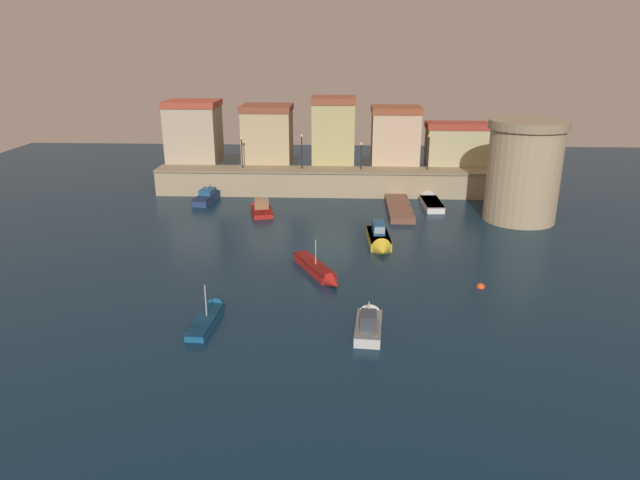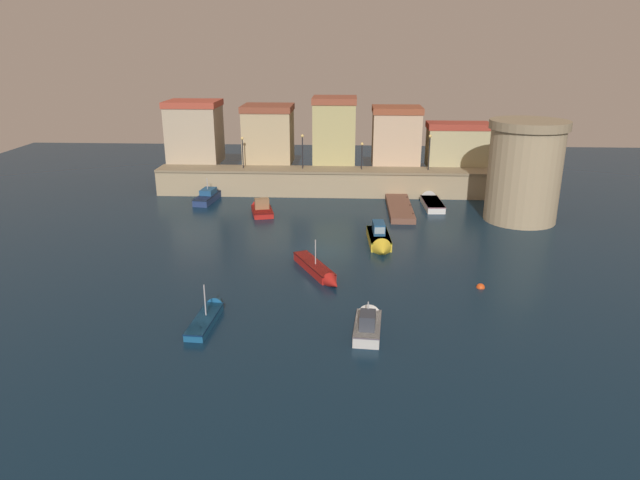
{
  "view_description": "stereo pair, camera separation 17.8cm",
  "coord_description": "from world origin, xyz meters",
  "views": [
    {
      "loc": [
        2.02,
        -44.69,
        16.44
      ],
      "look_at": [
        0.0,
        -0.88,
        1.32
      ],
      "focal_mm": 32.48,
      "sensor_mm": 36.0,
      "label": 1
    },
    {
      "loc": [
        2.2,
        -44.68,
        16.44
      ],
      "look_at": [
        0.0,
        -0.88,
        1.32
      ],
      "focal_mm": 32.48,
      "sensor_mm": 36.0,
      "label": 2
    }
  ],
  "objects": [
    {
      "name": "moored_boat_2",
      "position": [
        -12.83,
        16.48,
        0.48
      ],
      "size": [
        2.39,
        7.25,
        2.93
      ],
      "rotation": [
        0.0,
        0.0,
        1.45
      ],
      "color": "navy",
      "rests_on": "ground"
    },
    {
      "name": "moored_boat_4",
      "position": [
        3.52,
        -13.39,
        0.49
      ],
      "size": [
        1.85,
        4.81,
        2.43
      ],
      "rotation": [
        0.0,
        0.0,
        1.49
      ],
      "color": "silver",
      "rests_on": "ground"
    },
    {
      "name": "quay_lamp_1",
      "position": [
        -2.93,
        18.82,
        5.44
      ],
      "size": [
        0.32,
        0.32,
        3.81
      ],
      "color": "black",
      "rests_on": "quay_wall"
    },
    {
      "name": "quay_lamp_3",
      "position": [
        11.0,
        18.82,
        5.48
      ],
      "size": [
        0.32,
        0.32,
        3.88
      ],
      "color": "black",
      "rests_on": "quay_wall"
    },
    {
      "name": "quay_lamp_2",
      "position": [
        3.64,
        18.82,
        4.96
      ],
      "size": [
        0.32,
        0.32,
        2.98
      ],
      "color": "black",
      "rests_on": "quay_wall"
    },
    {
      "name": "moored_boat_6",
      "position": [
        0.11,
        -5.0,
        0.35
      ],
      "size": [
        4.1,
        6.7,
        2.78
      ],
      "rotation": [
        0.0,
        0.0,
        -1.11
      ],
      "color": "red",
      "rests_on": "ground"
    },
    {
      "name": "moored_boat_5",
      "position": [
        10.94,
        15.05,
        0.37
      ],
      "size": [
        2.02,
        6.4,
        1.68
      ],
      "rotation": [
        0.0,
        0.0,
        1.61
      ],
      "color": "white",
      "rests_on": "ground"
    },
    {
      "name": "ground_plane",
      "position": [
        0.0,
        0.0,
        0.0
      ],
      "size": [
        103.34,
        103.34,
        0.0
      ],
      "primitive_type": "plane",
      "color": "#0C2338"
    },
    {
      "name": "quay_lamp_0",
      "position": [
        -9.61,
        18.82,
        5.25
      ],
      "size": [
        0.32,
        0.32,
        3.48
      ],
      "color": "black",
      "rests_on": "quay_wall"
    },
    {
      "name": "quay_wall",
      "position": [
        0.0,
        18.82,
        1.48
      ],
      "size": [
        38.47,
        3.49,
        2.94
      ],
      "color": "tan",
      "rests_on": "ground"
    },
    {
      "name": "moored_boat_1",
      "position": [
        -6.38,
        -12.38,
        0.27
      ],
      "size": [
        1.5,
        5.76,
        2.82
      ],
      "rotation": [
        0.0,
        0.0,
        1.51
      ],
      "color": "#195689",
      "rests_on": "ground"
    },
    {
      "name": "old_town_backdrop",
      "position": [
        -2.18,
        22.85,
        6.15
      ],
      "size": [
        37.13,
        5.57,
        7.72
      ],
      "color": "#BBAA8D",
      "rests_on": "ground"
    },
    {
      "name": "moored_boat_3",
      "position": [
        -6.57,
        11.37,
        0.41
      ],
      "size": [
        2.9,
        4.87,
        2.22
      ],
      "rotation": [
        0.0,
        0.0,
        1.82
      ],
      "color": "red",
      "rests_on": "ground"
    },
    {
      "name": "pier_dock",
      "position": [
        7.48,
        12.53,
        0.29
      ],
      "size": [
        2.37,
        9.39,
        0.7
      ],
      "color": "brown",
      "rests_on": "ground"
    },
    {
      "name": "moored_boat_0",
      "position": [
        4.93,
        1.67,
        0.53
      ],
      "size": [
        2.02,
        6.25,
        2.17
      ],
      "rotation": [
        0.0,
        0.0,
        -1.52
      ],
      "color": "gold",
      "rests_on": "ground"
    },
    {
      "name": "fortress_tower",
      "position": [
        18.77,
        9.88,
        4.85
      ],
      "size": [
        7.25,
        7.25,
        9.58
      ],
      "color": "tan",
      "rests_on": "ground"
    },
    {
      "name": "mooring_buoy_0",
      "position": [
        11.62,
        -6.77,
        0.0
      ],
      "size": [
        0.6,
        0.6,
        0.6
      ],
      "primitive_type": "sphere",
      "color": "#EA4C19",
      "rests_on": "ground"
    }
  ]
}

